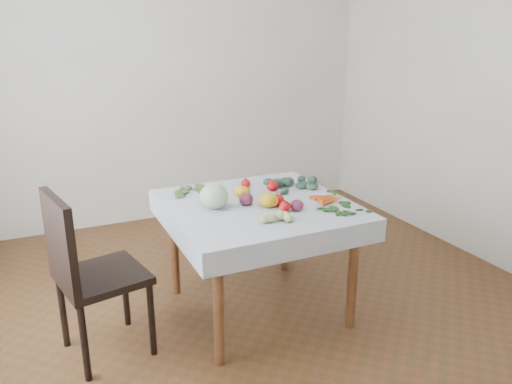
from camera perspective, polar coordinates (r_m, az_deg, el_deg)
ground at (r=3.47m, az=0.21°, el=-13.15°), size 4.00×4.00×0.00m
back_wall at (r=4.88m, az=-9.96°, el=12.51°), size 4.00×0.04×2.70m
table at (r=3.18m, az=0.22°, el=-3.03°), size 1.00×1.00×0.75m
tablecloth at (r=3.15m, az=0.23°, el=-1.34°), size 1.12×1.12×0.01m
chair at (r=2.90m, az=-19.01°, el=-8.08°), size 0.53×0.53×0.99m
cabbage at (r=3.04m, az=-4.82°, el=-0.47°), size 0.23×0.23×0.16m
tomato_a at (r=3.45m, az=-1.17°, el=0.98°), size 0.08×0.08×0.06m
tomato_b at (r=3.38m, az=1.87°, el=0.72°), size 0.10×0.10×0.07m
tomato_c at (r=3.09m, az=2.44°, el=-0.90°), size 0.11×0.11×0.08m
tomato_d at (r=2.99m, az=3.34°, el=-1.69°), size 0.10×0.10×0.06m
heirloom_back at (r=3.25m, az=-1.61°, el=0.05°), size 0.11×0.11×0.07m
heirloom_front at (r=3.07m, az=1.44°, el=-0.93°), size 0.14×0.14×0.09m
onion_a at (r=3.11m, az=-1.13°, el=-0.82°), size 0.12×0.12×0.08m
onion_b at (r=3.02m, az=4.72°, el=-1.52°), size 0.10×0.10×0.07m
tomatillo_cluster at (r=2.83m, az=2.11°, el=-2.96°), size 0.18×0.11×0.05m
carrot_bunch at (r=3.23m, az=8.32°, el=-0.73°), size 0.18×0.18×0.03m
kale_bunch at (r=3.49m, az=4.34°, el=1.04°), size 0.35×0.26×0.05m
basil_bunch at (r=3.08m, az=9.94°, el=-1.90°), size 0.28×0.20×0.01m
dill_bunch at (r=3.37m, az=-7.55°, el=0.10°), size 0.25×0.20×0.03m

